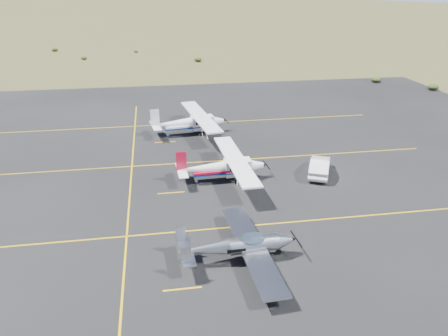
{
  "coord_description": "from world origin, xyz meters",
  "views": [
    {
      "loc": [
        -3.81,
        -21.5,
        14.53
      ],
      "look_at": [
        1.0,
        7.79,
        1.6
      ],
      "focal_mm": 35.0,
      "sensor_mm": 36.0,
      "label": 1
    }
  ],
  "objects_px": {
    "aircraft_plain": "(190,122)",
    "sedan": "(320,166)",
    "aircraft_cessna": "(222,166)",
    "aircraft_low_wing": "(240,245)"
  },
  "relations": [
    {
      "from": "aircraft_plain",
      "to": "sedan",
      "type": "relative_size",
      "value": 2.63
    },
    {
      "from": "aircraft_low_wing",
      "to": "aircraft_plain",
      "type": "distance_m",
      "value": 22.06
    },
    {
      "from": "aircraft_plain",
      "to": "sedan",
      "type": "distance_m",
      "value": 14.96
    },
    {
      "from": "aircraft_low_wing",
      "to": "aircraft_plain",
      "type": "relative_size",
      "value": 0.8
    },
    {
      "from": "aircraft_low_wing",
      "to": "aircraft_cessna",
      "type": "height_order",
      "value": "aircraft_cessna"
    },
    {
      "from": "aircraft_low_wing",
      "to": "aircraft_cessna",
      "type": "distance_m",
      "value": 10.61
    },
    {
      "from": "aircraft_plain",
      "to": "sedan",
      "type": "xyz_separation_m",
      "value": [
        9.38,
        -11.64,
        -0.55
      ]
    },
    {
      "from": "aircraft_cessna",
      "to": "aircraft_plain",
      "type": "distance_m",
      "value": 11.55
    },
    {
      "from": "aircraft_cessna",
      "to": "aircraft_plain",
      "type": "height_order",
      "value": "aircraft_plain"
    },
    {
      "from": "sedan",
      "to": "aircraft_cessna",
      "type": "bearing_deg",
      "value": 22.71
    }
  ]
}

